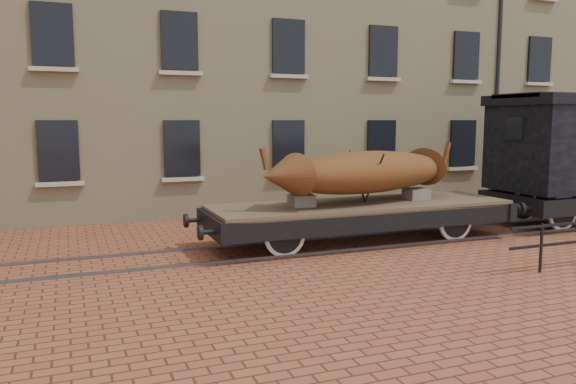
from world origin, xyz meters
name	(u,v)px	position (x,y,z in m)	size (l,w,h in m)	color
ground	(325,246)	(0.00, 0.00, 0.00)	(90.00, 90.00, 0.00)	brown
warehouse_cream	(289,24)	(3.00, 9.99, 7.00)	(40.00, 10.19, 14.00)	beige
rail_track	(325,244)	(0.00, 0.00, 0.03)	(30.00, 1.52, 0.06)	#59595E
flatcar_wagon	(361,211)	(0.99, 0.00, 0.81)	(8.56, 2.32, 1.29)	brown
iron_boat	(365,172)	(1.10, 0.00, 1.78)	(5.97, 2.61, 1.46)	#643012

